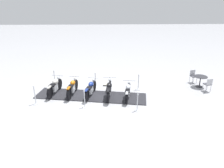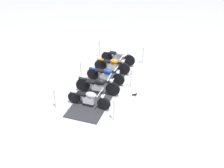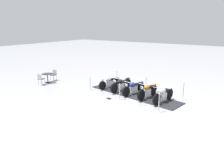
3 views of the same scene
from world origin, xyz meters
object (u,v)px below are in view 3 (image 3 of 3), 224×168
(motorcycle_navy, at_px, (133,88))
(stanchion_right_rear, at_px, (159,106))
(motorcycle_copper, at_px, (147,91))
(stanchion_left_mid, at_px, (146,86))
(cafe_table, at_px, (47,76))
(motorcycle_chrome, at_px, (109,82))
(info_placard, at_px, (109,98))
(cafe_chair_across_table, at_px, (54,74))
(motorcycle_cream, at_px, (163,94))
(motorcycle_black, at_px, (121,84))
(stanchion_left_front, at_px, (117,79))
(stanchion_left_rear, at_px, (183,94))
(cafe_chair_near_table, at_px, (41,78))
(stanchion_right_mid, at_px, (120,95))
(stanchion_right_front, at_px, (90,86))

(motorcycle_navy, height_order, stanchion_right_rear, stanchion_right_rear)
(motorcycle_copper, bearing_deg, stanchion_left_mid, -142.66)
(stanchion_left_mid, height_order, cafe_table, stanchion_left_mid)
(motorcycle_chrome, height_order, motorcycle_copper, motorcycle_copper)
(info_placard, bearing_deg, cafe_chair_across_table, -0.78)
(motorcycle_copper, relative_size, motorcycle_cream, 0.99)
(motorcycle_black, distance_m, stanchion_left_mid, 1.86)
(stanchion_left_mid, relative_size, stanchion_right_rear, 0.94)
(stanchion_left_front, bearing_deg, stanchion_left_rear, 80.10)
(motorcycle_cream, relative_size, stanchion_left_mid, 2.08)
(motorcycle_navy, xyz_separation_m, motorcycle_copper, (0.18, 1.13, 0.01))
(cafe_chair_across_table, bearing_deg, cafe_table, 0.00)
(motorcycle_copper, xyz_separation_m, stanchion_right_rear, (1.68, 1.47, -0.17))
(motorcycle_cream, height_order, stanchion_right_rear, stanchion_right_rear)
(stanchion_left_front, distance_m, stanchion_left_rear, 5.76)
(stanchion_left_front, bearing_deg, motorcycle_black, 40.07)
(stanchion_right_rear, distance_m, info_placard, 3.52)
(motorcycle_cream, bearing_deg, cafe_chair_near_table, -69.29)
(motorcycle_chrome, xyz_separation_m, motorcycle_black, (0.20, 1.13, 0.05))
(motorcycle_chrome, height_order, info_placard, motorcycle_chrome)
(motorcycle_navy, relative_size, stanchion_left_rear, 1.90)
(cafe_chair_near_table, bearing_deg, stanchion_right_mid, -96.82)
(motorcycle_chrome, bearing_deg, cafe_chair_across_table, -70.09)
(motorcycle_cream, distance_m, stanchion_left_front, 5.37)
(motorcycle_copper, xyz_separation_m, stanchion_right_front, (0.69, -4.20, -0.18))
(motorcycle_navy, xyz_separation_m, stanchion_left_rear, (-0.94, 3.09, -0.15))
(motorcycle_copper, bearing_deg, motorcycle_navy, -90.29)
(stanchion_left_mid, height_order, cafe_chair_across_table, stanchion_left_mid)
(info_placard, xyz_separation_m, cafe_chair_near_table, (0.36, -6.26, 0.49))
(motorcycle_copper, bearing_deg, stanchion_right_mid, -40.15)
(stanchion_left_rear, distance_m, stanchion_right_mid, 4.05)
(motorcycle_black, xyz_separation_m, motorcycle_copper, (0.38, 2.25, -0.00))
(stanchion_left_mid, height_order, stanchion_left_rear, stanchion_left_rear)
(stanchion_left_front, relative_size, cafe_table, 1.15)
(cafe_table, bearing_deg, motorcycle_chrome, 107.29)
(motorcycle_navy, bearing_deg, motorcycle_cream, 93.51)
(stanchion_right_front, distance_m, stanchion_right_mid, 2.88)
(motorcycle_navy, distance_m, stanchion_right_rear, 3.20)
(stanchion_right_front, height_order, info_placard, stanchion_right_front)
(motorcycle_navy, xyz_separation_m, cafe_table, (1.19, -7.33, 0.07))
(stanchion_left_rear, bearing_deg, motorcycle_copper, -60.05)
(stanchion_left_mid, xyz_separation_m, info_placard, (3.06, -1.16, -0.28))
(motorcycle_black, distance_m, stanchion_right_rear, 4.26)
(cafe_table, relative_size, cafe_chair_across_table, 0.96)
(stanchion_left_front, height_order, stanchion_left_rear, stanchion_left_rear)
(motorcycle_cream, bearing_deg, motorcycle_copper, -89.66)
(motorcycle_black, bearing_deg, motorcycle_copper, 85.93)
(motorcycle_black, bearing_deg, cafe_chair_near_table, -64.60)
(stanchion_left_rear, bearing_deg, motorcycle_black, -79.93)
(stanchion_right_rear, distance_m, stanchion_right_mid, 2.88)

